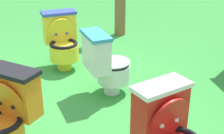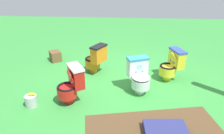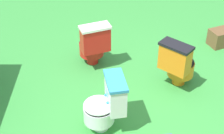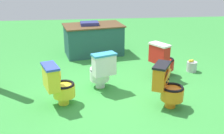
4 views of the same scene
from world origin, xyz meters
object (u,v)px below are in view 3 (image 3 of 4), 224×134
at_px(toilet_red, 93,44).
at_px(toilet_white, 106,105).
at_px(toilet_orange, 178,63).
at_px(lemon_bucket, 92,33).
at_px(small_crate, 220,38).

height_order(toilet_red, toilet_white, same).
bearing_deg(toilet_orange, toilet_white, -98.94).
bearing_deg(lemon_bucket, toilet_white, -161.68).
bearing_deg(small_crate, toilet_orange, 152.20).
distance_m(toilet_white, lemon_bucket, 2.13).
bearing_deg(toilet_orange, small_crate, 91.23).
xyz_separation_m(small_crate, lemon_bucket, (-0.23, 2.10, -0.02)).
bearing_deg(lemon_bucket, small_crate, -83.81).
bearing_deg(toilet_red, lemon_bucket, 73.23).
bearing_deg(toilet_red, small_crate, -5.61).
distance_m(toilet_orange, small_crate, 1.41).
bearing_deg(small_crate, lemon_bucket, 96.19).
relative_size(toilet_red, toilet_orange, 1.00).
height_order(toilet_orange, lemon_bucket, toilet_orange).
bearing_deg(toilet_white, toilet_orange, -59.48).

